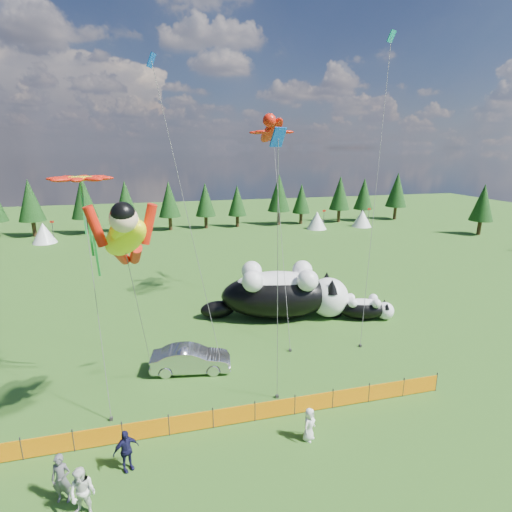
{
  "coord_description": "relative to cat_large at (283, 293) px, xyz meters",
  "views": [
    {
      "loc": [
        -2.95,
        -18.85,
        12.61
      ],
      "look_at": [
        2.83,
        4.0,
        6.22
      ],
      "focal_mm": 28.0,
      "sensor_mm": 36.0,
      "label": 1
    }
  ],
  "objects": [
    {
      "name": "festival_tents",
      "position": [
        4.9,
        31.61,
        -0.55
      ],
      "size": [
        50.0,
        3.2,
        2.8
      ],
      "primitive_type": null,
      "color": "white",
      "rests_on": "ground"
    },
    {
      "name": "spectator_a",
      "position": [
        -13.03,
        -13.97,
        -0.98
      ],
      "size": [
        0.79,
        0.6,
        1.95
      ],
      "primitive_type": "imported",
      "rotation": [
        0.0,
        0.0,
        -0.21
      ],
      "color": "#545459",
      "rests_on": "ground"
    },
    {
      "name": "ground",
      "position": [
        -6.1,
        -8.39,
        -1.95
      ],
      "size": [
        160.0,
        160.0,
        0.0
      ],
      "primitive_type": "plane",
      "color": "#10390A",
      "rests_on": "ground"
    },
    {
      "name": "spectator_e",
      "position": [
        -3.07,
        -13.19,
        -1.17
      ],
      "size": [
        0.9,
        0.87,
        1.56
      ],
      "primitive_type": "imported",
      "rotation": [
        0.0,
        0.0,
        0.7
      ],
      "color": "white",
      "rests_on": "ground"
    },
    {
      "name": "superhero_kite",
      "position": [
        -10.36,
        -10.6,
        7.13
      ],
      "size": [
        5.19,
        7.65,
        11.54
      ],
      "color": "#FAF80D",
      "rests_on": "ground"
    },
    {
      "name": "diamond_kite_a",
      "position": [
        -8.63,
        -4.1,
        14.2
      ],
      "size": [
        3.27,
        3.45,
        17.87
      ],
      "color": "#0B47AC",
      "rests_on": "ground"
    },
    {
      "name": "diamond_kite_b",
      "position": [
        7.58,
        0.22,
        17.23
      ],
      "size": [
        5.04,
        6.89,
        21.59
      ],
      "color": "#0DA790",
      "rests_on": "ground"
    },
    {
      "name": "diamond_kite_c",
      "position": [
        -3.86,
        -10.53,
        10.69
      ],
      "size": [
        1.2,
        1.04,
        13.9
      ],
      "color": "#0B47AC",
      "rests_on": "ground"
    },
    {
      "name": "gecko_kite",
      "position": [
        0.01,
        3.75,
        11.93
      ],
      "size": [
        3.42,
        12.46,
        16.55
      ],
      "color": "red",
      "rests_on": "ground"
    },
    {
      "name": "spectator_b",
      "position": [
        -12.17,
        -14.85,
        -0.97
      ],
      "size": [
        1.09,
        0.85,
        1.97
      ],
      "primitive_type": "imported",
      "rotation": [
        0.0,
        0.0,
        -0.34
      ],
      "color": "white",
      "rests_on": "ground"
    },
    {
      "name": "safety_fence",
      "position": [
        -6.1,
        -11.39,
        -1.45
      ],
      "size": [
        22.06,
        0.06,
        1.1
      ],
      "color": "#262626",
      "rests_on": "ground"
    },
    {
      "name": "flower_kite",
      "position": [
        -12.41,
        -6.7,
        9.1
      ],
      "size": [
        3.75,
        4.91,
        11.49
      ],
      "color": "red",
      "rests_on": "ground"
    },
    {
      "name": "cat_small",
      "position": [
        5.91,
        -1.9,
        -1.1
      ],
      "size": [
        4.84,
        2.79,
        1.79
      ],
      "rotation": [
        0.0,
        0.0,
        -0.31
      ],
      "color": "black",
      "rests_on": "ground"
    },
    {
      "name": "car",
      "position": [
        -7.64,
        -6.16,
        -1.2
      ],
      "size": [
        4.77,
        2.29,
        1.51
      ],
      "primitive_type": "imported",
      "rotation": [
        0.0,
        0.0,
        1.41
      ],
      "color": "#BBBABF",
      "rests_on": "ground"
    },
    {
      "name": "spectator_c",
      "position": [
        -10.83,
        -13.01,
        -1.05
      ],
      "size": [
        1.19,
        0.95,
        1.81
      ],
      "primitive_type": "imported",
      "rotation": [
        0.0,
        0.0,
        0.44
      ],
      "color": "#16153C",
      "rests_on": "ground"
    },
    {
      "name": "cat_large",
      "position": [
        0.0,
        0.0,
        0.0
      ],
      "size": [
        11.3,
        5.63,
        4.11
      ],
      "rotation": [
        0.0,
        0.0,
        -0.2
      ],
      "color": "black",
      "rests_on": "ground"
    },
    {
      "name": "tree_line",
      "position": [
        -6.1,
        36.61,
        2.05
      ],
      "size": [
        90.0,
        4.0,
        8.0
      ],
      "primitive_type": null,
      "color": "black",
      "rests_on": "ground"
    }
  ]
}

